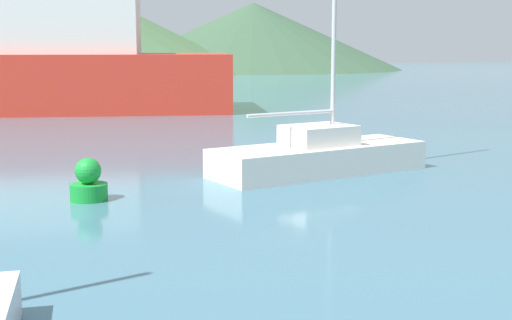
# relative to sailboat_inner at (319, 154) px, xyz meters

# --- Properties ---
(sailboat_inner) EXTENTS (6.27, 3.04, 9.42)m
(sailboat_inner) POSITION_rel_sailboat_inner_xyz_m (0.00, 0.00, 0.00)
(sailboat_inner) COLOR white
(sailboat_inner) RESTS_ON ground_plane
(buoy_marker) EXTENTS (0.83, 0.83, 0.96)m
(buoy_marker) POSITION_rel_sailboat_inner_xyz_m (-6.32, -1.21, -0.13)
(buoy_marker) COLOR green
(buoy_marker) RESTS_ON ground_plane
(hill_east) EXTENTS (53.55, 53.55, 13.10)m
(hill_east) POSITION_rel_sailboat_inner_xyz_m (0.12, 78.86, 6.03)
(hill_east) COLOR #476B42
(hill_east) RESTS_ON ground_plane
(hill_far_east) EXTENTS (42.31, 42.31, 9.42)m
(hill_far_east) POSITION_rel_sailboat_inner_xyz_m (29.03, 79.55, 4.19)
(hill_far_east) COLOR #38563D
(hill_far_east) RESTS_ON ground_plane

